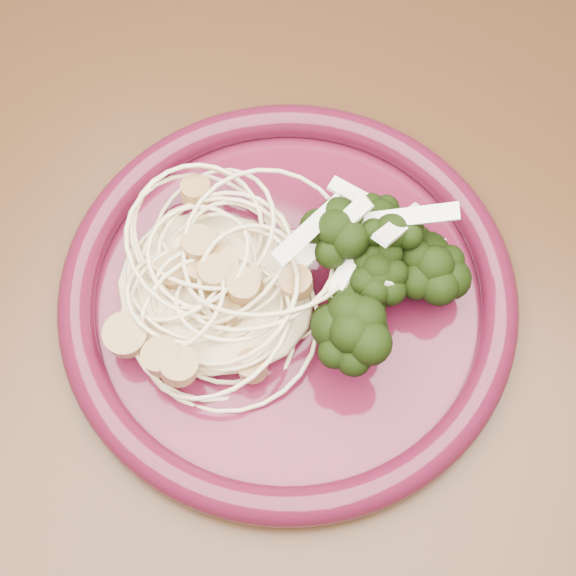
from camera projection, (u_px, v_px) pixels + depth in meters
The scene contains 6 objects.
dining_table at pixel (227, 353), 0.65m from camera, with size 1.20×0.80×0.75m.
dinner_plate at pixel (288, 293), 0.55m from camera, with size 0.41×0.41×0.03m.
spaghetti_pile at pixel (215, 284), 0.54m from camera, with size 0.14×0.12×0.03m, color beige.
scallop_cluster at pixel (210, 257), 0.51m from camera, with size 0.14×0.14×0.05m, color #AF844A, non-canonical shape.
broccoli_pile at pixel (380, 283), 0.53m from camera, with size 0.09×0.15×0.05m, color black.
onion_garnish at pixel (385, 260), 0.50m from camera, with size 0.07×0.10×0.06m, color white, non-canonical shape.
Camera 1 is at (0.14, -0.19, 1.26)m, focal length 50.00 mm.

